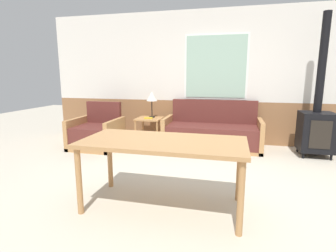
{
  "coord_description": "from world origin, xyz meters",
  "views": [
    {
      "loc": [
        0.41,
        -2.91,
        1.4
      ],
      "look_at": [
        -0.61,
        1.18,
        0.58
      ],
      "focal_mm": 28.0,
      "sensor_mm": 36.0,
      "label": 1
    }
  ],
  "objects_px": {
    "armchair": "(97,134)",
    "dining_table": "(163,147)",
    "wood_stove": "(317,123)",
    "table_lamp": "(152,97)",
    "couch": "(212,134)",
    "side_table": "(150,122)"
  },
  "relations": [
    {
      "from": "side_table",
      "to": "dining_table",
      "type": "distance_m",
      "value": 2.75
    },
    {
      "from": "table_lamp",
      "to": "dining_table",
      "type": "bearing_deg",
      "value": -70.25
    },
    {
      "from": "couch",
      "to": "side_table",
      "type": "height_order",
      "value": "couch"
    },
    {
      "from": "dining_table",
      "to": "wood_stove",
      "type": "relative_size",
      "value": 0.7
    },
    {
      "from": "couch",
      "to": "wood_stove",
      "type": "distance_m",
      "value": 1.83
    },
    {
      "from": "couch",
      "to": "table_lamp",
      "type": "distance_m",
      "value": 1.45
    },
    {
      "from": "table_lamp",
      "to": "wood_stove",
      "type": "distance_m",
      "value": 3.1
    },
    {
      "from": "armchair",
      "to": "dining_table",
      "type": "height_order",
      "value": "armchair"
    },
    {
      "from": "table_lamp",
      "to": "dining_table",
      "type": "relative_size",
      "value": 0.32
    },
    {
      "from": "couch",
      "to": "table_lamp",
      "type": "height_order",
      "value": "table_lamp"
    },
    {
      "from": "couch",
      "to": "side_table",
      "type": "xyz_separation_m",
      "value": [
        -1.29,
        0.04,
        0.17
      ]
    },
    {
      "from": "couch",
      "to": "armchair",
      "type": "relative_size",
      "value": 2.1
    },
    {
      "from": "dining_table",
      "to": "couch",
      "type": "bearing_deg",
      "value": 82.92
    },
    {
      "from": "dining_table",
      "to": "armchair",
      "type": "bearing_deg",
      "value": 133.58
    },
    {
      "from": "table_lamp",
      "to": "side_table",
      "type": "bearing_deg",
      "value": -105.79
    },
    {
      "from": "couch",
      "to": "dining_table",
      "type": "distance_m",
      "value": 2.57
    },
    {
      "from": "side_table",
      "to": "wood_stove",
      "type": "relative_size",
      "value": 0.22
    },
    {
      "from": "table_lamp",
      "to": "wood_stove",
      "type": "xyz_separation_m",
      "value": [
        3.06,
        -0.24,
        -0.37
      ]
    },
    {
      "from": "armchair",
      "to": "side_table",
      "type": "height_order",
      "value": "armchair"
    },
    {
      "from": "couch",
      "to": "table_lamp",
      "type": "xyz_separation_m",
      "value": [
        -1.27,
        0.13,
        0.68
      ]
    },
    {
      "from": "dining_table",
      "to": "table_lamp",
      "type": "bearing_deg",
      "value": 109.75
    },
    {
      "from": "wood_stove",
      "to": "armchair",
      "type": "bearing_deg",
      "value": -173.78
    }
  ]
}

